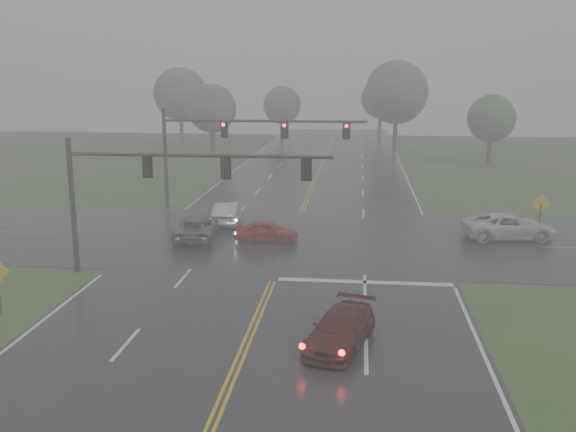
# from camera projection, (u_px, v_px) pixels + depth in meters

# --- Properties ---
(main_road) EXTENTS (18.00, 160.00, 0.02)m
(main_road) POSITION_uv_depth(u_px,v_px,m) (286.00, 249.00, 37.22)
(main_road) COLOR black
(main_road) RESTS_ON ground
(cross_street) EXTENTS (120.00, 14.00, 0.02)m
(cross_street) POSITION_uv_depth(u_px,v_px,m) (290.00, 240.00, 39.16)
(cross_street) COLOR black
(cross_street) RESTS_ON ground
(stop_bar) EXTENTS (8.50, 0.50, 0.01)m
(stop_bar) POSITION_uv_depth(u_px,v_px,m) (365.00, 282.00, 31.31)
(stop_bar) COLOR silver
(stop_bar) RESTS_ON ground
(sedan_maroon) EXTENTS (3.00, 4.90, 1.33)m
(sedan_maroon) POSITION_uv_depth(u_px,v_px,m) (340.00, 346.00, 24.05)
(sedan_maroon) COLOR #3A0C0A
(sedan_maroon) RESTS_ON ground
(sedan_red) EXTENTS (3.83, 1.59, 1.30)m
(sedan_red) POSITION_uv_depth(u_px,v_px,m) (267.00, 242.00, 38.82)
(sedan_red) COLOR maroon
(sedan_red) RESTS_ON ground
(sedan_silver) EXTENTS (1.96, 4.65, 1.49)m
(sedan_silver) POSITION_uv_depth(u_px,v_px,m) (227.00, 224.00, 43.41)
(sedan_silver) COLOR #B9BDC2
(sedan_silver) RESTS_ON ground
(car_grey) EXTENTS (2.89, 5.30, 1.41)m
(car_grey) POSITION_uv_depth(u_px,v_px,m) (197.00, 239.00, 39.49)
(car_grey) COLOR #4D4F54
(car_grey) RESTS_ON ground
(pickup_white) EXTENTS (5.82, 3.27, 1.53)m
(pickup_white) POSITION_uv_depth(u_px,v_px,m) (508.00, 239.00, 39.53)
(pickup_white) COLOR silver
(pickup_white) RESTS_ON ground
(signal_gantry_near) EXTENTS (13.22, 0.30, 6.92)m
(signal_gantry_near) POSITION_uv_depth(u_px,v_px,m) (151.00, 180.00, 31.51)
(signal_gantry_near) COLOR black
(signal_gantry_near) RESTS_ON ground
(signal_gantry_far) EXTENTS (14.98, 0.38, 7.48)m
(signal_gantry_far) POSITION_uv_depth(u_px,v_px,m) (228.00, 139.00, 46.72)
(signal_gantry_far) COLOR black
(signal_gantry_far) RESTS_ON ground
(sign_diamond_east) EXTENTS (1.18, 0.28, 2.86)m
(sign_diamond_east) POSITION_uv_depth(u_px,v_px,m) (541.00, 209.00, 38.74)
(sign_diamond_east) COLOR black
(sign_diamond_east) RESTS_ON ground
(tree_nw_a) EXTENTS (5.93, 5.93, 8.71)m
(tree_nw_a) POSITION_uv_depth(u_px,v_px,m) (212.00, 109.00, 77.58)
(tree_nw_a) COLOR #2E251E
(tree_nw_a) RESTS_ON ground
(tree_ne_a) EXTENTS (7.85, 7.85, 11.53)m
(tree_ne_a) POSITION_uv_depth(u_px,v_px,m) (396.00, 92.00, 79.64)
(tree_ne_a) COLOR #2E251E
(tree_ne_a) RESTS_ON ground
(tree_n_mid) EXTENTS (5.52, 5.52, 8.11)m
(tree_n_mid) POSITION_uv_depth(u_px,v_px,m) (282.00, 105.00, 93.76)
(tree_n_mid) COLOR #2E251E
(tree_n_mid) RESTS_ON ground
(tree_e_near) EXTENTS (5.23, 5.23, 7.69)m
(tree_e_near) POSITION_uv_depth(u_px,v_px,m) (491.00, 119.00, 70.43)
(tree_e_near) COLOR #2E251E
(tree_e_near) RESTS_ON ground
(tree_nw_b) EXTENTS (7.31, 7.31, 10.74)m
(tree_nw_b) POSITION_uv_depth(u_px,v_px,m) (180.00, 94.00, 88.37)
(tree_nw_b) COLOR #2E251E
(tree_nw_b) RESTS_ON ground
(tree_n_far) EXTENTS (6.13, 6.13, 9.01)m
(tree_n_far) POSITION_uv_depth(u_px,v_px,m) (381.00, 99.00, 101.01)
(tree_n_far) COLOR #2E251E
(tree_n_far) RESTS_ON ground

